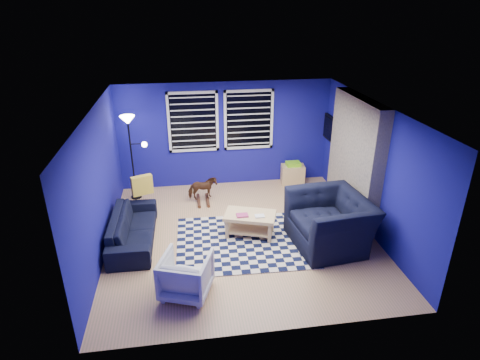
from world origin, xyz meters
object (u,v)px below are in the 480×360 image
Objects in this scene: coffee_table at (250,220)px; floor_lamp at (130,132)px; rocking_horse at (203,188)px; cabinet at (293,174)px; armchair_big at (330,221)px; armchair_bent at (186,275)px; sofa at (133,228)px; tv at (332,130)px.

coffee_table is 0.56× the size of floor_lamp.
rocking_horse is 1.06× the size of cabinet.
armchair_big is 1.34× the size of coffee_table.
armchair_bent is 4.65m from cabinet.
cabinet is 0.31× the size of floor_lamp.
sofa is 3.64m from armchair_big.
rocking_horse is 2.38m from cabinet.
sofa is 1.99m from rocking_horse.
armchair_bent is (-3.53, -3.52, -1.06)m from tv.
rocking_horse is at bearing 117.78° from coffee_table.
sofa is 2.29m from floor_lamp.
tv is at bearing 153.93° from armchair_big.
tv is at bearing 41.21° from coffee_table.
rocking_horse reaches higher than cabinet.
rocking_horse is at bearing -16.97° from floor_lamp.
armchair_big is at bearing -109.51° from tv.
floor_lamp is (-3.68, 2.50, 1.11)m from armchair_big.
floor_lamp is at bearing 139.14° from coffee_table.
armchair_bent is 1.97m from coffee_table.
rocking_horse is at bearing -78.68° from armchair_bent.
armchair_big is at bearing -139.47° from armchair_bent.
tv reaches higher than sofa.
sofa is 2.20m from coffee_table.
armchair_big is 1.97× the size of armchair_bent.
sofa is at bearing 177.34° from coffee_table.
cabinet is at bearing 3.96° from floor_lamp.
tv is 0.69× the size of armchair_big.
armchair_bent is at bearing 162.61° from rocking_horse.
floor_lamp is at bearing 4.02° from sofa.
sofa reaches higher than coffee_table.
cabinet is at bearing 56.92° from coffee_table.
rocking_horse is (-3.09, -0.46, -1.06)m from tv.
coffee_table is (-2.28, -2.00, -1.07)m from tv.
rocking_horse reaches higher than sofa.
tv is 2.82m from armchair_big.
sofa is 1.88m from armchair_bent.
cabinet is 4.00m from floor_lamp.
floor_lamp is at bearing -169.64° from cabinet.
armchair_big is at bearing -20.35° from coffee_table.
tv is 4.58m from floor_lamp.
coffee_table is at bearing -40.86° from floor_lamp.
armchair_big reaches higher than armchair_bent.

